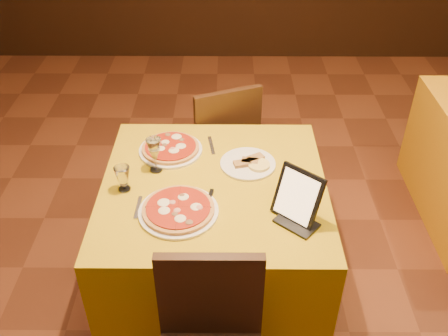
{
  "coord_description": "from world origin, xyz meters",
  "views": [
    {
      "loc": [
        -0.28,
        -1.6,
        2.27
      ],
      "look_at": [
        -0.29,
        0.29,
        0.86
      ],
      "focal_mm": 40.0,
      "sensor_mm": 36.0,
      "label": 1
    }
  ],
  "objects_px": {
    "chair_main_far": "(217,140)",
    "water_glass": "(123,179)",
    "pizza_far": "(171,149)",
    "tablet": "(298,196)",
    "pizza_near": "(178,210)",
    "main_table": "(215,239)",
    "wine_glass": "(155,155)"
  },
  "relations": [
    {
      "from": "chair_main_far",
      "to": "water_glass",
      "type": "relative_size",
      "value": 7.0
    },
    {
      "from": "water_glass",
      "to": "tablet",
      "type": "bearing_deg",
      "value": -13.15
    },
    {
      "from": "wine_glass",
      "to": "tablet",
      "type": "distance_m",
      "value": 0.75
    },
    {
      "from": "water_glass",
      "to": "tablet",
      "type": "relative_size",
      "value": 0.53
    },
    {
      "from": "water_glass",
      "to": "tablet",
      "type": "height_order",
      "value": "tablet"
    },
    {
      "from": "main_table",
      "to": "pizza_near",
      "type": "height_order",
      "value": "pizza_near"
    },
    {
      "from": "pizza_near",
      "to": "tablet",
      "type": "relative_size",
      "value": 1.5
    },
    {
      "from": "main_table",
      "to": "wine_glass",
      "type": "height_order",
      "value": "wine_glass"
    },
    {
      "from": "water_glass",
      "to": "tablet",
      "type": "xyz_separation_m",
      "value": [
        0.8,
        -0.19,
        0.06
      ]
    },
    {
      "from": "chair_main_far",
      "to": "wine_glass",
      "type": "height_order",
      "value": "wine_glass"
    },
    {
      "from": "water_glass",
      "to": "wine_glass",
      "type": "bearing_deg",
      "value": 49.21
    },
    {
      "from": "wine_glass",
      "to": "tablet",
      "type": "height_order",
      "value": "tablet"
    },
    {
      "from": "pizza_near",
      "to": "water_glass",
      "type": "height_order",
      "value": "water_glass"
    },
    {
      "from": "tablet",
      "to": "main_table",
      "type": "bearing_deg",
      "value": -171.58
    },
    {
      "from": "pizza_near",
      "to": "pizza_far",
      "type": "distance_m",
      "value": 0.5
    },
    {
      "from": "main_table",
      "to": "pizza_far",
      "type": "bearing_deg",
      "value": 130.53
    },
    {
      "from": "wine_glass",
      "to": "chair_main_far",
      "type": "bearing_deg",
      "value": 67.83
    },
    {
      "from": "main_table",
      "to": "chair_main_far",
      "type": "bearing_deg",
      "value": 90.0
    },
    {
      "from": "main_table",
      "to": "wine_glass",
      "type": "distance_m",
      "value": 0.57
    },
    {
      "from": "pizza_near",
      "to": "tablet",
      "type": "bearing_deg",
      "value": -2.33
    },
    {
      "from": "tablet",
      "to": "pizza_far",
      "type": "bearing_deg",
      "value": -179.33
    },
    {
      "from": "pizza_far",
      "to": "chair_main_far",
      "type": "bearing_deg",
      "value": 66.88
    },
    {
      "from": "pizza_near",
      "to": "tablet",
      "type": "height_order",
      "value": "tablet"
    },
    {
      "from": "chair_main_far",
      "to": "water_glass",
      "type": "xyz_separation_m",
      "value": [
        -0.43,
        -0.88,
        0.36
      ]
    },
    {
      "from": "main_table",
      "to": "tablet",
      "type": "distance_m",
      "value": 0.66
    },
    {
      "from": "pizza_far",
      "to": "water_glass",
      "type": "height_order",
      "value": "water_glass"
    },
    {
      "from": "water_glass",
      "to": "pizza_near",
      "type": "bearing_deg",
      "value": -31.22
    },
    {
      "from": "chair_main_far",
      "to": "pizza_far",
      "type": "relative_size",
      "value": 2.7
    },
    {
      "from": "main_table",
      "to": "chair_main_far",
      "type": "distance_m",
      "value": 0.83
    },
    {
      "from": "pizza_far",
      "to": "tablet",
      "type": "xyz_separation_m",
      "value": [
        0.61,
        -0.51,
        0.1
      ]
    },
    {
      "from": "pizza_far",
      "to": "tablet",
      "type": "distance_m",
      "value": 0.8
    },
    {
      "from": "chair_main_far",
      "to": "pizza_near",
      "type": "distance_m",
      "value": 1.1
    }
  ]
}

